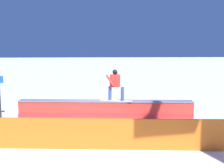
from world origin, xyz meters
The scene contains 4 objects.
ground_plane centered at (0.00, 0.00, 0.00)m, with size 120.00×120.00×0.00m, color white.
grind_box centered at (0.00, 0.00, 0.36)m, with size 7.67×1.12×0.79m.
snowboarder centered at (-0.43, 0.02, 1.53)m, with size 1.43×0.73×1.37m.
safety_fence centered at (0.00, 3.66, 0.49)m, with size 10.01×0.06×0.98m, color orange.
Camera 1 is at (0.33, 11.63, 3.20)m, focal length 43.24 mm.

